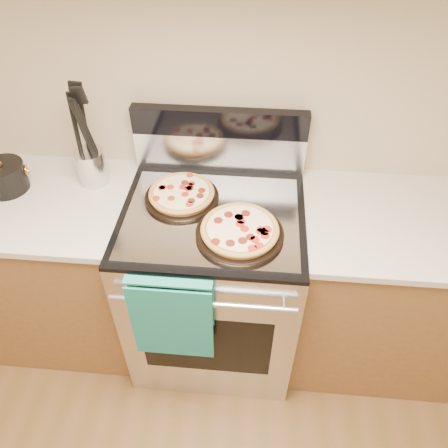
# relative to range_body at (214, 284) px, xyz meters

# --- Properties ---
(wall_back) EXTENTS (4.00, 0.00, 4.00)m
(wall_back) POSITION_rel_range_body_xyz_m (0.00, 0.35, 0.90)
(wall_back) COLOR #C4B08D
(wall_back) RESTS_ON ground
(range_body) EXTENTS (0.76, 0.68, 0.90)m
(range_body) POSITION_rel_range_body_xyz_m (0.00, 0.00, 0.00)
(range_body) COLOR #B7B7BC
(range_body) RESTS_ON ground
(oven_window) EXTENTS (0.56, 0.01, 0.40)m
(oven_window) POSITION_rel_range_body_xyz_m (0.00, -0.34, 0.00)
(oven_window) COLOR black
(oven_window) RESTS_ON range_body
(cooktop) EXTENTS (0.76, 0.68, 0.02)m
(cooktop) POSITION_rel_range_body_xyz_m (0.00, 0.00, 0.46)
(cooktop) COLOR black
(cooktop) RESTS_ON range_body
(backsplash_lower) EXTENTS (0.76, 0.06, 0.18)m
(backsplash_lower) POSITION_rel_range_body_xyz_m (0.00, 0.31, 0.56)
(backsplash_lower) COLOR silver
(backsplash_lower) RESTS_ON cooktop
(backsplash_upper) EXTENTS (0.76, 0.06, 0.12)m
(backsplash_upper) POSITION_rel_range_body_xyz_m (0.00, 0.31, 0.71)
(backsplash_upper) COLOR black
(backsplash_upper) RESTS_ON backsplash_lower
(oven_handle) EXTENTS (0.70, 0.03, 0.03)m
(oven_handle) POSITION_rel_range_body_xyz_m (0.00, -0.38, 0.35)
(oven_handle) COLOR silver
(oven_handle) RESTS_ON range_body
(dish_towel) EXTENTS (0.32, 0.05, 0.42)m
(dish_towel) POSITION_rel_range_body_xyz_m (-0.12, -0.38, 0.25)
(dish_towel) COLOR #166C70
(dish_towel) RESTS_ON oven_handle
(foil_sheet) EXTENTS (0.70, 0.55, 0.01)m
(foil_sheet) POSITION_rel_range_body_xyz_m (0.00, -0.03, 0.47)
(foil_sheet) COLOR gray
(foil_sheet) RESTS_ON cooktop
(cabinet_left) EXTENTS (1.00, 0.62, 0.88)m
(cabinet_left) POSITION_rel_range_body_xyz_m (-0.88, 0.03, -0.01)
(cabinet_left) COLOR brown
(cabinet_left) RESTS_ON ground
(countertop_left) EXTENTS (1.02, 0.64, 0.03)m
(countertop_left) POSITION_rel_range_body_xyz_m (-0.88, 0.03, 0.45)
(countertop_left) COLOR #BDB5AA
(countertop_left) RESTS_ON cabinet_left
(cabinet_right) EXTENTS (1.00, 0.62, 0.88)m
(cabinet_right) POSITION_rel_range_body_xyz_m (0.88, 0.03, -0.01)
(cabinet_right) COLOR brown
(cabinet_right) RESTS_ON ground
(countertop_right) EXTENTS (1.02, 0.64, 0.03)m
(countertop_right) POSITION_rel_range_body_xyz_m (0.88, 0.03, 0.45)
(countertop_right) COLOR #BDB5AA
(countertop_right) RESTS_ON cabinet_right
(pepperoni_pizza_back) EXTENTS (0.34, 0.34, 0.04)m
(pepperoni_pizza_back) POSITION_rel_range_body_xyz_m (-0.14, 0.07, 0.50)
(pepperoni_pizza_back) COLOR #AF7835
(pepperoni_pizza_back) RESTS_ON foil_sheet
(pepperoni_pizza_front) EXTENTS (0.44, 0.44, 0.05)m
(pepperoni_pizza_front) POSITION_rel_range_body_xyz_m (0.12, -0.13, 0.50)
(pepperoni_pizza_front) COLOR #AF7835
(pepperoni_pizza_front) RESTS_ON foil_sheet
(utensil_crock) EXTENTS (0.15, 0.15, 0.16)m
(utensil_crock) POSITION_rel_range_body_xyz_m (-0.55, 0.17, 0.54)
(utensil_crock) COLOR silver
(utensil_crock) RESTS_ON countertop_left
(saucepan) EXTENTS (0.24, 0.24, 0.11)m
(saucepan) POSITION_rel_range_body_xyz_m (-0.92, 0.09, 0.52)
(saucepan) COLOR black
(saucepan) RESTS_ON countertop_left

